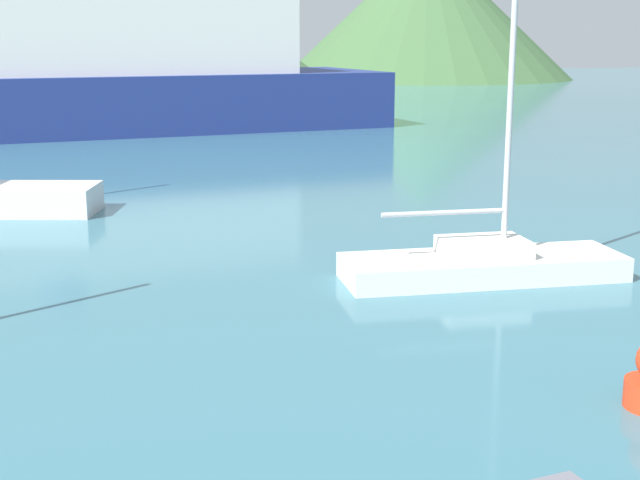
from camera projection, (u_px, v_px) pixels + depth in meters
sailboat_middle at (483, 259)px, 17.69m from camera, size 5.72×2.11×9.73m
ferry_distant at (49, 70)px, 44.29m from camera, size 34.71×13.35×8.55m
hill_central at (101, 4)px, 80.22m from camera, size 42.98×42.98×15.11m
hill_east at (427, 10)px, 100.60m from camera, size 32.93×32.93×15.24m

